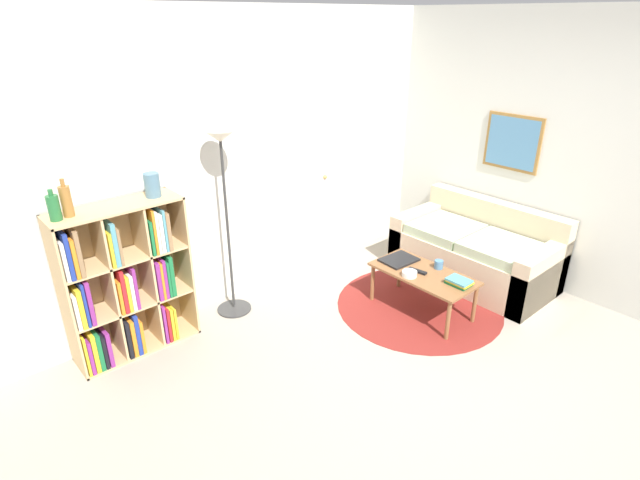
{
  "coord_description": "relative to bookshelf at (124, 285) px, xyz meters",
  "views": [
    {
      "loc": [
        -2.53,
        -1.52,
        2.51
      ],
      "look_at": [
        -0.1,
        1.22,
        0.85
      ],
      "focal_mm": 28.0,
      "sensor_mm": 36.0,
      "label": 1
    }
  ],
  "objects": [
    {
      "name": "book_stack_on_table",
      "position": [
        2.26,
        -1.54,
        -0.17
      ],
      "size": [
        0.16,
        0.21,
        0.06
      ],
      "color": "#196B38",
      "rests_on": "coffee_table"
    },
    {
      "name": "bowl",
      "position": [
        2.07,
        -1.16,
        -0.17
      ],
      "size": [
        0.13,
        0.13,
        0.05
      ],
      "color": "silver",
      "rests_on": "coffee_table"
    },
    {
      "name": "bottle_middle",
      "position": [
        -0.27,
        0.0,
        0.76
      ],
      "size": [
        0.07,
        0.07,
        0.27
      ],
      "color": "olive",
      "rests_on": "bookshelf"
    },
    {
      "name": "rug",
      "position": [
        2.28,
        -1.15,
        -0.59
      ],
      "size": [
        1.54,
        1.54,
        0.01
      ],
      "color": "maroon",
      "rests_on": "ground_plane"
    },
    {
      "name": "ground_plane",
      "position": [
        1.43,
        -2.02,
        -0.59
      ],
      "size": [
        14.0,
        14.0,
        0.0
      ],
      "primitive_type": "plane",
      "color": "gray"
    },
    {
      "name": "bookshelf",
      "position": [
        0.0,
        0.0,
        0.0
      ],
      "size": [
        0.95,
        0.34,
        1.24
      ],
      "color": "tan",
      "rests_on": "ground_plane"
    },
    {
      "name": "floor_lamp",
      "position": [
        0.93,
        -0.04,
        0.69
      ],
      "size": [
        0.31,
        0.31,
        1.67
      ],
      "color": "#333333",
      "rests_on": "ground_plane"
    },
    {
      "name": "bottle_left",
      "position": [
        -0.36,
        -0.02,
        0.74
      ],
      "size": [
        0.08,
        0.08,
        0.22
      ],
      "color": "#236633",
      "rests_on": "bookshelf"
    },
    {
      "name": "couch",
      "position": [
        3.18,
        -1.16,
        -0.31
      ],
      "size": [
        0.84,
        1.57,
        0.76
      ],
      "color": "#CCB793",
      "rests_on": "ground_plane"
    },
    {
      "name": "laptop",
      "position": [
        2.23,
        -0.9,
        -0.19
      ],
      "size": [
        0.34,
        0.27,
        0.02
      ],
      "color": "black",
      "rests_on": "coffee_table"
    },
    {
      "name": "vase_on_shelf",
      "position": [
        0.34,
        0.0,
        0.74
      ],
      "size": [
        0.12,
        0.12,
        0.18
      ],
      "color": "slate",
      "rests_on": "bookshelf"
    },
    {
      "name": "cup",
      "position": [
        2.38,
        -1.24,
        -0.16
      ],
      "size": [
        0.08,
        0.08,
        0.08
      ],
      "color": "teal",
      "rests_on": "coffee_table"
    },
    {
      "name": "wall_right",
      "position": [
        3.58,
        -0.92,
        0.71
      ],
      "size": [
        0.08,
        5.22,
        2.6
      ],
      "color": "silver",
      "rests_on": "ground_plane"
    },
    {
      "name": "remote",
      "position": [
        2.18,
        -1.16,
        -0.19
      ],
      "size": [
        0.07,
        0.18,
        0.02
      ],
      "color": "black",
      "rests_on": "coffee_table"
    },
    {
      "name": "coffee_table",
      "position": [
        2.22,
        -1.2,
        -0.24
      ],
      "size": [
        0.48,
        0.94,
        0.4
      ],
      "color": "brown",
      "rests_on": "ground_plane"
    },
    {
      "name": "wall_back",
      "position": [
        1.45,
        0.22,
        0.69
      ],
      "size": [
        7.25,
        0.11,
        2.6
      ],
      "color": "silver",
      "rests_on": "ground_plane"
    }
  ]
}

